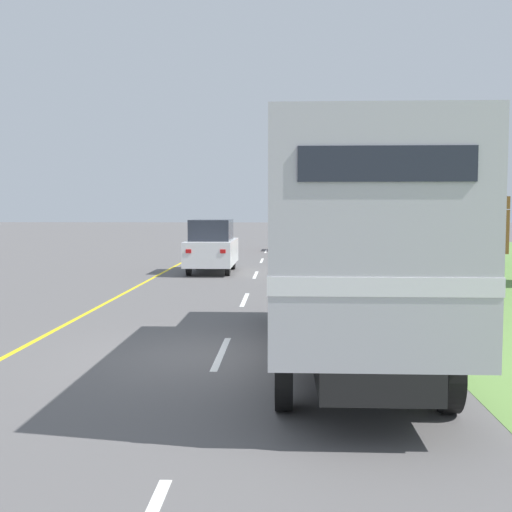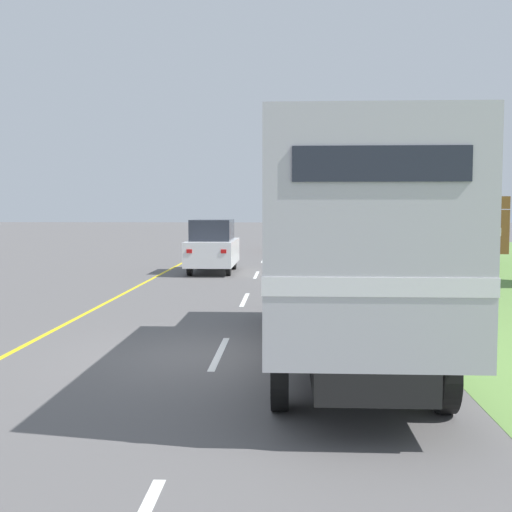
# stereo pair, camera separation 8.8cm
# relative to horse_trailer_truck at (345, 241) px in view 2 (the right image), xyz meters

# --- Properties ---
(ground_plane) EXTENTS (200.00, 200.00, 0.00)m
(ground_plane) POSITION_rel_horse_trailer_truck_xyz_m (-2.13, 0.30, -2.02)
(ground_plane) COLOR #5B5959
(edge_line_yellow) EXTENTS (0.12, 53.40, 0.01)m
(edge_line_yellow) POSITION_rel_horse_trailer_truck_xyz_m (-5.83, 11.15, -2.02)
(edge_line_yellow) COLOR yellow
(edge_line_yellow) RESTS_ON ground
(centre_dash_near) EXTENTS (0.12, 2.60, 0.01)m
(centre_dash_near) POSITION_rel_horse_trailer_truck_xyz_m (-2.13, 0.56, -2.02)
(centre_dash_near) COLOR white
(centre_dash_near) RESTS_ON ground
(centre_dash_mid_a) EXTENTS (0.12, 2.60, 0.01)m
(centre_dash_mid_a) POSITION_rel_horse_trailer_truck_xyz_m (-2.13, 7.16, -2.02)
(centre_dash_mid_a) COLOR white
(centre_dash_mid_a) RESTS_ON ground
(centre_dash_mid_b) EXTENTS (0.12, 2.60, 0.01)m
(centre_dash_mid_b) POSITION_rel_horse_trailer_truck_xyz_m (-2.13, 13.76, -2.02)
(centre_dash_mid_b) COLOR white
(centre_dash_mid_b) RESTS_ON ground
(centre_dash_far) EXTENTS (0.12, 2.60, 0.01)m
(centre_dash_far) POSITION_rel_horse_trailer_truck_xyz_m (-2.13, 20.36, -2.02)
(centre_dash_far) COLOR white
(centre_dash_far) RESTS_ON ground
(centre_dash_farthest) EXTENTS (0.12, 2.60, 0.01)m
(centre_dash_farthest) POSITION_rel_horse_trailer_truck_xyz_m (-2.13, 26.96, -2.02)
(centre_dash_farthest) COLOR white
(centre_dash_farthest) RESTS_ON ground
(horse_trailer_truck) EXTENTS (2.41, 8.73, 3.63)m
(horse_trailer_truck) POSITION_rel_horse_trailer_truck_xyz_m (0.00, 0.00, 0.00)
(horse_trailer_truck) COLOR black
(horse_trailer_truck) RESTS_ON ground
(lead_car_white) EXTENTS (1.80, 4.09, 2.10)m
(lead_car_white) POSITION_rel_horse_trailer_truck_xyz_m (-3.91, 14.63, -0.98)
(lead_car_white) COLOR black
(lead_car_white) RESTS_ON ground
(lead_car_red_ahead) EXTENTS (1.80, 4.01, 1.97)m
(lead_car_red_ahead) POSITION_rel_horse_trailer_truck_xyz_m (-0.08, 27.80, -1.04)
(lead_car_red_ahead) COLOR black
(lead_car_red_ahead) RESTS_ON ground
(highway_sign) EXTENTS (1.94, 0.09, 2.85)m
(highway_sign) POSITION_rel_horse_trailer_truck_xyz_m (3.73, 5.93, -0.18)
(highway_sign) COLOR #9E9EA3
(highway_sign) RESTS_ON ground
(roadside_tree_mid) EXTENTS (4.41, 4.41, 6.19)m
(roadside_tree_mid) POSITION_rel_horse_trailer_truck_xyz_m (6.34, 19.09, 1.95)
(roadside_tree_mid) COLOR #4C3823
(roadside_tree_mid) RESTS_ON ground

